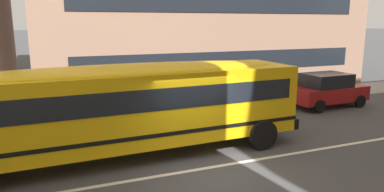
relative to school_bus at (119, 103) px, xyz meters
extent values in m
plane|color=#424244|center=(1.99, -1.84, -1.68)|extent=(400.00, 400.00, 0.00)
cube|color=gray|center=(1.99, 5.69, -1.67)|extent=(120.00, 3.00, 0.01)
cube|color=silver|center=(1.99, -1.84, -1.68)|extent=(110.00, 0.16, 0.01)
cube|color=yellow|center=(0.24, 0.01, -0.11)|extent=(10.86, 2.74, 2.16)
cube|color=black|center=(5.72, 0.15, -1.01)|extent=(0.26, 2.46, 0.35)
cube|color=black|center=(0.24, 0.01, 0.28)|extent=(10.22, 2.77, 0.63)
cube|color=black|center=(0.24, 0.01, -0.75)|extent=(10.88, 2.77, 0.12)
ellipsoid|color=yellow|center=(0.24, 0.01, 0.97)|extent=(10.42, 2.54, 0.35)
cylinder|color=red|center=(-3.25, 1.32, -0.22)|extent=(0.44, 0.44, 0.03)
cylinder|color=black|center=(4.38, -1.11, -1.19)|extent=(0.99, 0.30, 0.98)
cylinder|color=black|center=(4.31, 1.34, -1.19)|extent=(0.99, 0.30, 0.98)
cube|color=maroon|center=(10.66, 2.81, -1.03)|extent=(3.98, 1.89, 0.70)
cube|color=black|center=(10.51, 2.81, -0.36)|extent=(2.28, 1.67, 0.64)
cylinder|color=black|center=(11.92, 3.73, -1.38)|extent=(0.61, 0.21, 0.60)
cylinder|color=black|center=(12.01, 2.03, -1.38)|extent=(0.61, 0.21, 0.60)
cylinder|color=black|center=(9.32, 3.60, -1.38)|extent=(0.61, 0.21, 0.60)
cylinder|color=black|center=(9.41, 1.90, -1.38)|extent=(0.61, 0.21, 0.60)
cube|color=black|center=(7.50, 7.17, 0.24)|extent=(17.07, 0.04, 1.10)
cube|color=black|center=(7.50, 7.17, 3.44)|extent=(17.07, 0.04, 1.10)
camera|label=1|loc=(-1.84, -10.36, 2.38)|focal=32.93mm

